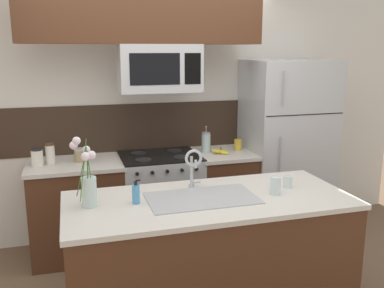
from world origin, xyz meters
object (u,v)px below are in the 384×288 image
object	(u,v)px
flower_vase	(88,184)
stove_range	(160,200)
banana_bunch	(221,152)
dish_soap_bottle	(136,194)
drinking_glass	(275,185)
storage_jar_medium	(50,154)
spare_glass	(288,182)
sink_faucet	(193,163)
coffee_tin	(238,145)
storage_jar_tall	(37,157)
storage_jar_short	(80,155)
french_press	(206,142)
microwave	(159,68)
refrigerator	(285,147)

from	to	relation	value
flower_vase	stove_range	bearing A→B (deg)	58.42
banana_bunch	dish_soap_bottle	distance (m)	1.55
banana_bunch	drinking_glass	distance (m)	1.25
storage_jar_medium	dish_soap_bottle	world-z (taller)	storage_jar_medium
stove_range	drinking_glass	xyz separation A→B (m)	(0.57, -1.31, 0.51)
banana_bunch	spare_glass	xyz separation A→B (m)	(0.12, -1.14, 0.02)
flower_vase	dish_soap_bottle	bearing A→B (deg)	-4.66
sink_faucet	dish_soap_bottle	size ratio (longest dim) A/B	1.85
storage_jar_medium	banana_bunch	world-z (taller)	storage_jar_medium
sink_faucet	dish_soap_bottle	world-z (taller)	sink_faucet
coffee_tin	drinking_glass	bearing A→B (deg)	-101.17
flower_vase	storage_jar_tall	bearing A→B (deg)	108.42
coffee_tin	banana_bunch	bearing A→B (deg)	-154.01
storage_jar_tall	sink_faucet	distance (m)	1.52
storage_jar_tall	spare_glass	size ratio (longest dim) A/B	1.79
coffee_tin	sink_faucet	size ratio (longest dim) A/B	0.36
storage_jar_short	coffee_tin	size ratio (longest dim) A/B	1.12
dish_soap_bottle	coffee_tin	bearing A→B (deg)	45.19
storage_jar_medium	banana_bunch	size ratio (longest dim) A/B	1.01
banana_bunch	flower_vase	distance (m)	1.75
french_press	drinking_glass	distance (m)	1.37
spare_glass	flower_vase	bearing A→B (deg)	179.73
microwave	sink_faucet	distance (m)	1.20
storage_jar_medium	coffee_tin	distance (m)	1.84
microwave	coffee_tin	size ratio (longest dim) A/B	6.77
coffee_tin	storage_jar_short	bearing A→B (deg)	-178.87
stove_range	microwave	world-z (taller)	microwave
refrigerator	storage_jar_medium	bearing A→B (deg)	-179.75
coffee_tin	storage_jar_medium	bearing A→B (deg)	-178.74
dish_soap_bottle	flower_vase	bearing A→B (deg)	175.34
storage_jar_tall	french_press	distance (m)	1.61
stove_range	banana_bunch	distance (m)	0.77
storage_jar_medium	storage_jar_short	size ratio (longest dim) A/B	1.55
french_press	spare_glass	bearing A→B (deg)	-79.39
microwave	drinking_glass	bearing A→B (deg)	-66.21
storage_jar_tall	flower_vase	xyz separation A→B (m)	(0.38, -1.15, 0.08)
sink_faucet	spare_glass	size ratio (longest dim) A/B	3.39
french_press	coffee_tin	bearing A→B (deg)	-1.67
storage_jar_tall	spare_glass	bearing A→B (deg)	-32.15
storage_jar_medium	drinking_glass	bearing A→B (deg)	-39.93
dish_soap_bottle	spare_glass	world-z (taller)	dish_soap_bottle
drinking_glass	flower_vase	world-z (taller)	flower_vase
storage_jar_short	sink_faucet	bearing A→B (deg)	-53.42
stove_range	spare_glass	size ratio (longest dim) A/B	10.30
storage_jar_tall	dish_soap_bottle	xyz separation A→B (m)	(0.69, -1.18, -0.01)
drinking_glass	spare_glass	xyz separation A→B (m)	(0.16, 0.11, -0.02)
storage_jar_tall	coffee_tin	xyz separation A→B (m)	(1.95, 0.09, -0.03)
drinking_glass	coffee_tin	bearing A→B (deg)	78.83
storage_jar_tall	refrigerator	bearing A→B (deg)	1.38
coffee_tin	dish_soap_bottle	size ratio (longest dim) A/B	0.67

